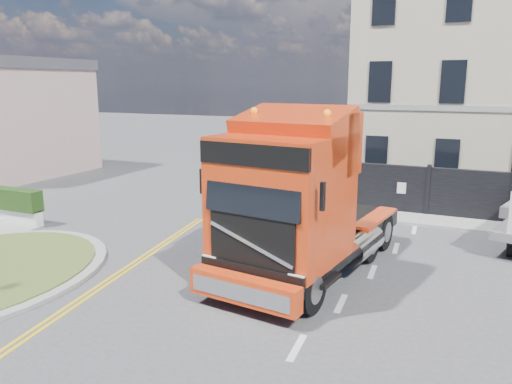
% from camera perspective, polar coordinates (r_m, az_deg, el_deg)
% --- Properties ---
extents(ground, '(120.00, 120.00, 0.00)m').
position_cam_1_polar(ground, '(13.90, -1.92, -9.90)').
color(ground, '#424244').
rests_on(ground, ground).
extents(hoarding_fence, '(18.80, 0.25, 2.00)m').
position_cam_1_polar(hoarding_fence, '(21.01, 25.95, -0.60)').
color(hoarding_fence, black).
rests_on(hoarding_fence, ground).
extents(georgian_building, '(12.30, 10.30, 12.80)m').
position_cam_1_polar(georgian_building, '(28.06, 25.37, 12.26)').
color(georgian_building, '#B2A88E').
rests_on(georgian_building, ground).
extents(pavement_far, '(20.00, 1.60, 0.12)m').
position_cam_1_polar(pavement_far, '(20.33, 24.21, -3.57)').
color(pavement_far, gray).
rests_on(pavement_far, ground).
extents(truck, '(3.78, 7.88, 4.54)m').
position_cam_1_polar(truck, '(13.28, 4.53, -1.75)').
color(truck, black).
rests_on(truck, ground).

